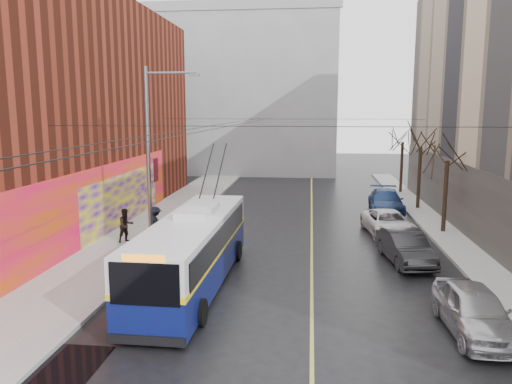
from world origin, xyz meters
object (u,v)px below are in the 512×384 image
(streetlight_pole, at_px, (152,156))
(trolleybus, at_px, (193,250))
(tree_near, at_px, (448,147))
(parked_car_d, at_px, (386,201))
(parked_car_c, at_px, (388,223))
(pedestrian_a, at_px, (154,226))
(following_car, at_px, (216,211))
(pedestrian_b, at_px, (126,225))
(pedestrian_c, at_px, (155,223))
(tree_far, at_px, (403,133))
(parked_car_a, at_px, (474,310))
(tree_mid, at_px, (421,136))
(parked_car_b, at_px, (405,247))

(streetlight_pole, xyz_separation_m, trolleybus, (2.88, -4.00, -3.35))
(tree_near, xyz_separation_m, parked_car_d, (-2.41, 5.74, -4.18))
(streetlight_pole, height_order, parked_car_c, streetlight_pole)
(tree_near, xyz_separation_m, pedestrian_a, (-15.75, -4.09, -3.96))
(following_car, height_order, pedestrian_b, pedestrian_b)
(tree_near, distance_m, parked_car_c, 5.39)
(pedestrian_b, height_order, pedestrian_c, pedestrian_c)
(streetlight_pole, bearing_deg, tree_far, 52.88)
(parked_car_a, height_order, pedestrian_a, pedestrian_a)
(tree_mid, xyz_separation_m, parked_car_c, (-3.20, -7.68, -4.56))
(parked_car_b, height_order, parked_car_c, parked_car_b)
(parked_car_a, height_order, pedestrian_b, pedestrian_b)
(following_car, height_order, pedestrian_c, pedestrian_c)
(streetlight_pole, xyz_separation_m, following_car, (1.66, 7.27, -4.11))
(pedestrian_a, bearing_deg, tree_mid, -57.21)
(parked_car_a, xyz_separation_m, parked_car_b, (-0.79, 7.38, -0.02))
(pedestrian_c, bearing_deg, parked_car_a, 176.63)
(tree_mid, xyz_separation_m, trolleybus, (-12.26, -17.00, -3.76))
(tree_far, relative_size, pedestrian_a, 3.79)
(streetlight_pole, distance_m, pedestrian_c, 4.42)
(following_car, relative_size, pedestrian_a, 2.50)
(following_car, bearing_deg, pedestrian_b, -123.14)
(parked_car_d, bearing_deg, pedestrian_a, -140.47)
(parked_car_c, height_order, pedestrian_b, pedestrian_b)
(streetlight_pole, bearing_deg, parked_car_d, 42.68)
(trolleybus, xyz_separation_m, parked_car_a, (9.84, -3.31, -0.73))
(parked_car_d, xyz_separation_m, following_car, (-11.07, -4.46, -0.05))
(streetlight_pole, relative_size, pedestrian_a, 5.19)
(tree_near, bearing_deg, following_car, 174.60)
(tree_mid, relative_size, parked_car_c, 1.35)
(streetlight_pole, relative_size, trolleybus, 0.79)
(parked_car_a, bearing_deg, tree_far, 82.75)
(tree_near, height_order, tree_far, tree_far)
(parked_car_a, xyz_separation_m, pedestrian_a, (-13.34, 9.21, 0.25))
(tree_mid, relative_size, parked_car_b, 1.48)
(tree_far, bearing_deg, following_car, -136.65)
(trolleybus, relative_size, parked_car_a, 2.55)
(tree_far, distance_m, pedestrian_a, 24.34)
(parked_car_d, distance_m, pedestrian_a, 16.58)
(streetlight_pole, height_order, parked_car_d, streetlight_pole)
(streetlight_pole, distance_m, tree_mid, 19.96)
(tree_mid, bearing_deg, pedestrian_b, -146.63)
(trolleybus, height_order, following_car, trolleybus)
(parked_car_d, height_order, pedestrian_a, pedestrian_a)
(trolleybus, height_order, pedestrian_b, trolleybus)
(tree_near, relative_size, pedestrian_a, 3.69)
(trolleybus, relative_size, pedestrian_a, 6.58)
(tree_far, xyz_separation_m, pedestrian_b, (-17.19, -18.32, -4.10))
(parked_car_a, distance_m, pedestrian_b, 17.30)
(streetlight_pole, height_order, tree_far, streetlight_pole)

